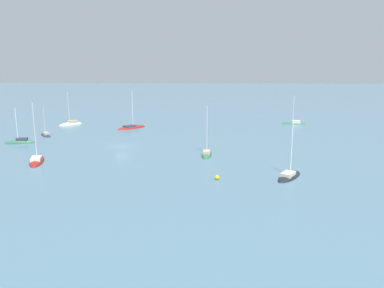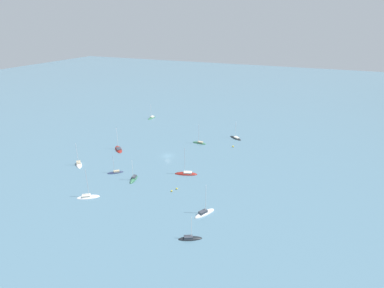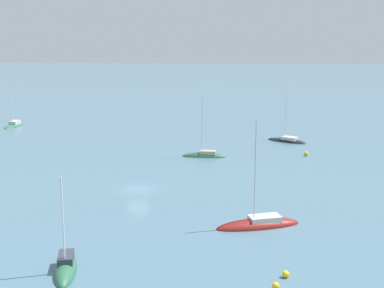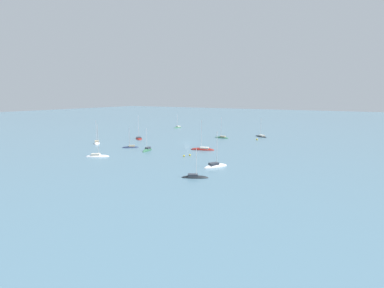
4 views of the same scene
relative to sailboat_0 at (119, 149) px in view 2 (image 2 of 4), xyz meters
The scene contains 15 objects.
ground_plane 24.01m from the sailboat_0, 96.57° to the left, with size 600.00×600.00×0.00m, color slate.
sailboat_0 is the anchor object (origin of this frame).
sailboat_1 39.30m from the sailboat_0, 76.03° to the left, with size 4.93×9.05×11.64m.
sailboat_2 30.33m from the sailboat_0, 46.29° to the left, with size 6.76×3.09×8.92m.
sailboat_3 37.95m from the sailboat_0, 124.53° to the left, with size 2.26×7.02×10.29m.
sailboat_4 57.29m from the sailboat_0, 127.28° to the left, with size 5.96×7.60×9.41m.
sailboat_5 39.99m from the sailboat_0, 21.43° to the left, with size 6.10×7.53×11.02m.
sailboat_6 61.83m from the sailboat_0, 60.31° to the left, with size 7.55×5.42×10.94m.
sailboat_7 20.20m from the sailboat_0, 15.72° to the right, with size 6.51×6.61×10.37m.
sailboat_8 22.88m from the sailboat_0, 32.95° to the left, with size 5.20×5.92×8.07m.
sailboat_9 68.95m from the sailboat_0, 51.73° to the left, with size 4.59×6.61×7.75m.
sailboat_10 48.49m from the sailboat_0, 167.96° to the right, with size 7.19×2.88×9.02m.
mooring_buoy_0 44.87m from the sailboat_0, 62.12° to the left, with size 0.58×0.58×0.58m.
mooring_buoy_1 52.85m from the sailboat_0, 116.20° to the left, with size 0.70×0.70×0.70m.
mooring_buoy_2 45.03m from the sailboat_0, 59.26° to the left, with size 0.55×0.55×0.55m.
Camera 2 is at (104.98, 56.21, 54.74)m, focal length 28.00 mm.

